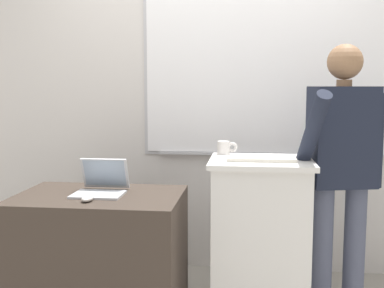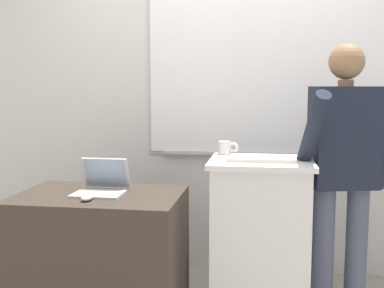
{
  "view_description": "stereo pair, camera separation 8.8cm",
  "coord_description": "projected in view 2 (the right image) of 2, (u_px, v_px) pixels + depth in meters",
  "views": [
    {
      "loc": [
        0.27,
        -2.47,
        1.4
      ],
      "look_at": [
        -0.07,
        0.33,
        1.07
      ],
      "focal_mm": 45.0,
      "sensor_mm": 36.0,
      "label": 1
    },
    {
      "loc": [
        0.35,
        -2.46,
        1.4
      ],
      "look_at": [
        -0.07,
        0.33,
        1.07
      ],
      "focal_mm": 45.0,
      "sensor_mm": 36.0,
      "label": 2
    }
  ],
  "objects": [
    {
      "name": "side_desk",
      "position": [
        101.0,
        256.0,
        2.91
      ],
      "size": [
        0.98,
        0.67,
        0.77
      ],
      "color": "#382D26",
      "rests_on": "ground_plane"
    },
    {
      "name": "back_wall",
      "position": [
        220.0,
        81.0,
        3.66
      ],
      "size": [
        6.4,
        0.17,
        2.89
      ],
      "color": "silver",
      "rests_on": "ground_plane"
    },
    {
      "name": "person_presenter",
      "position": [
        343.0,
        164.0,
        2.86
      ],
      "size": [
        0.55,
        0.59,
        1.65
      ],
      "rotation": [
        0.0,
        0.0,
        0.23
      ],
      "color": "#474C60",
      "rests_on": "ground_plane"
    },
    {
      "name": "lectern_podium",
      "position": [
        260.0,
        240.0,
        2.87
      ],
      "size": [
        0.6,
        0.53,
        0.98
      ],
      "color": "silver",
      "rests_on": "ground_plane"
    },
    {
      "name": "coffee_mug",
      "position": [
        225.0,
        148.0,
        3.04
      ],
      "size": [
        0.13,
        0.08,
        0.08
      ],
      "color": "silver",
      "rests_on": "lectern_podium"
    },
    {
      "name": "wireless_keyboard",
      "position": [
        261.0,
        160.0,
        2.75
      ],
      "size": [
        0.39,
        0.12,
        0.02
      ],
      "color": "beige",
      "rests_on": "lectern_podium"
    },
    {
      "name": "laptop",
      "position": [
        102.0,
        183.0,
        2.9
      ],
      "size": [
        0.29,
        0.3,
        0.2
      ],
      "color": "#B7BABF",
      "rests_on": "side_desk"
    },
    {
      "name": "computer_mouse_by_laptop",
      "position": [
        87.0,
        198.0,
        2.69
      ],
      "size": [
        0.06,
        0.1,
        0.03
      ],
      "color": "silver",
      "rests_on": "side_desk"
    }
  ]
}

